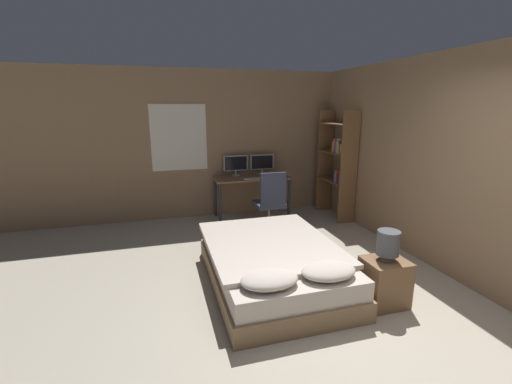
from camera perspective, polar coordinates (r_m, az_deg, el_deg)
The scene contains 13 objects.
ground_plane at distance 3.35m, azimuth 19.26°, elevation -24.42°, with size 20.00×20.00×0.00m, color #B2A893.
wall_back at distance 6.62m, azimuth -1.81°, elevation 8.05°, with size 12.00×0.08×2.70m.
wall_side_right at distance 4.99m, azimuth 27.14°, elevation 4.52°, with size 0.06×12.00×2.70m.
bed at distance 4.11m, azimuth 2.79°, elevation -11.91°, with size 1.46×2.10×0.56m.
nightstand at distance 3.95m, azimuth 20.59°, elevation -13.89°, with size 0.43×0.38×0.50m.
bedside_lamp at distance 3.77m, azimuth 21.16°, elevation -7.95°, with size 0.23×0.23×0.32m.
desk at distance 6.39m, azimuth -0.71°, elevation 1.60°, with size 1.41×0.59×0.77m.
monitor_left at distance 6.44m, azimuth -3.41°, elevation 4.63°, with size 0.45×0.16×0.38m.
monitor_right at distance 6.58m, azimuth 1.02°, elevation 4.84°, with size 0.45×0.16×0.38m.
keyboard at distance 6.18m, azimuth -0.24°, elevation 2.25°, with size 0.39×0.13×0.02m.
computer_mouse at distance 6.27m, azimuth 2.28°, elevation 2.48°, with size 0.07×0.05×0.04m.
office_chair at distance 5.78m, azimuth 2.37°, elevation -2.41°, with size 0.52×0.52×1.01m.
bookshelf at distance 6.44m, azimuth 13.71°, elevation 5.24°, with size 0.33×0.89×1.97m.
Camera 1 is at (-1.65, -2.08, 2.04)m, focal length 24.00 mm.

